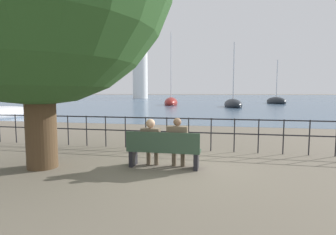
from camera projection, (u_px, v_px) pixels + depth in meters
ground_plane at (164, 167)px, 6.49m from camera, size 1000.00×1000.00×0.00m
harbor_water at (219, 96)px, 161.03m from camera, size 600.00×300.00×0.01m
park_bench at (163, 150)px, 6.39m from camera, size 1.80×0.45×0.90m
seated_person_left at (151, 140)px, 6.51m from camera, size 0.45×0.35×1.20m
seated_person_right at (177, 140)px, 6.38m from camera, size 0.50×0.35×1.24m
promenade_railing at (178, 128)px, 8.43m from camera, size 14.98×0.04×1.05m
sailboat_1 at (171, 102)px, 40.39m from camera, size 2.69×5.67×11.51m
sailboat_2 at (276, 102)px, 45.83m from camera, size 3.64×6.20×8.08m
sailboat_3 at (233, 104)px, 34.62m from camera, size 2.89×6.82×8.90m
harbor_lighthouse at (140, 69)px, 88.46m from camera, size 5.02×5.02×21.45m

